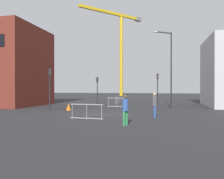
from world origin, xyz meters
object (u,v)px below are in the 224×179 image
traffic_light_crosswalk (50,83)px  traffic_cone_by_barrier (69,107)px  pedestrian_walking (155,103)px  construction_crane (120,40)px  traffic_light_verge (158,84)px  pedestrian_waiting (125,108)px  streetlamp_tall (169,63)px  traffic_light_corner (97,86)px

traffic_light_crosswalk → traffic_cone_by_barrier: traffic_light_crosswalk is taller
pedestrian_walking → construction_crane: bearing=103.9°
traffic_light_verge → pedestrian_waiting: bearing=-95.7°
pedestrian_waiting → traffic_cone_by_barrier: 9.70m
construction_crane → traffic_light_crosswalk: size_ratio=5.80×
traffic_light_verge → pedestrian_waiting: (-1.62, -16.12, -1.67)m
construction_crane → traffic_light_crosswalk: bearing=-88.7°
construction_crane → traffic_cone_by_barrier: 43.30m
construction_crane → traffic_light_verge: size_ratio=5.77×
traffic_light_crosswalk → traffic_light_verge: 13.86m
streetlamp_tall → traffic_light_verge: 5.10m
streetlamp_tall → traffic_light_corner: size_ratio=2.20×
traffic_cone_by_barrier → streetlamp_tall: bearing=25.9°
traffic_light_crosswalk → traffic_light_corner: (1.74, 9.98, -0.19)m
pedestrian_waiting → traffic_cone_by_barrier: (-6.65, 7.02, -0.72)m
traffic_light_verge → pedestrian_walking: (-0.06, -12.34, -1.64)m
traffic_light_crosswalk → traffic_light_corner: traffic_light_crosswalk is taller
traffic_light_crosswalk → pedestrian_walking: bearing=-15.2°
traffic_light_crosswalk → traffic_light_verge: (9.94, 9.66, 0.01)m
streetlamp_tall → traffic_light_corner: streetlamp_tall is taller
traffic_light_corner → traffic_cone_by_barrier: 9.67m
traffic_cone_by_barrier → traffic_light_crosswalk: bearing=-161.3°
pedestrian_walking → traffic_cone_by_barrier: bearing=158.4°
traffic_light_crosswalk → pedestrian_waiting: traffic_light_crosswalk is taller
streetlamp_tall → pedestrian_walking: 8.82m
streetlamp_tall → pedestrian_waiting: (-2.88, -11.65, -3.78)m
traffic_light_crosswalk → traffic_cone_by_barrier: 2.96m
traffic_light_verge → pedestrian_walking: traffic_light_verge is taller
streetlamp_tall → traffic_light_corner: bearing=153.1°
construction_crane → traffic_light_verge: bearing=-70.8°
traffic_light_crosswalk → pedestrian_walking: (9.88, -2.68, -1.63)m
traffic_light_corner → pedestrian_walking: 15.12m
construction_crane → traffic_light_corner: 33.78m
traffic_light_corner → traffic_cone_by_barrier: traffic_light_corner is taller
construction_crane → pedestrian_waiting: 50.47m
pedestrian_walking → traffic_light_crosswalk: bearing=164.8°
streetlamp_tall → traffic_cone_by_barrier: size_ratio=11.98×
pedestrian_waiting → traffic_cone_by_barrier: pedestrian_waiting is taller
traffic_light_corner → pedestrian_waiting: (6.58, -16.44, -1.47)m
streetlamp_tall → traffic_light_verge: bearing=105.8°
streetlamp_tall → traffic_light_verge: size_ratio=2.02×
traffic_cone_by_barrier → traffic_light_verge: bearing=47.7°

